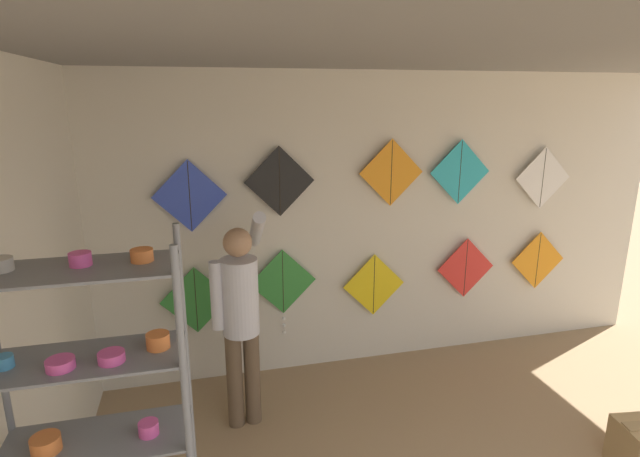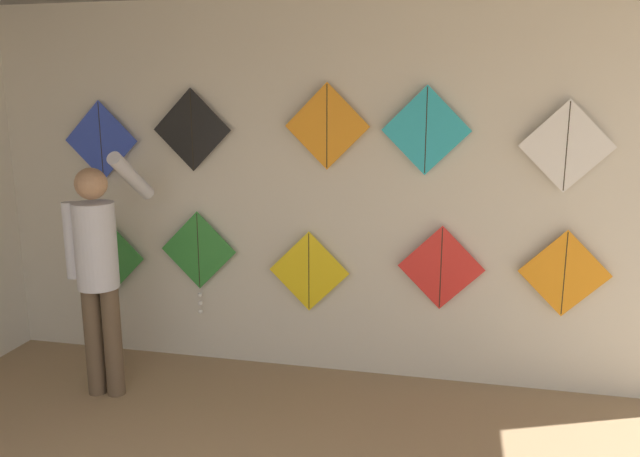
# 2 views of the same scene
# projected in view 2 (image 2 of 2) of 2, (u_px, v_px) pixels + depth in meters

# --- Properties ---
(back_panel) EXTENTS (5.97, 0.06, 2.80)m
(back_panel) POSITION_uv_depth(u_px,v_px,m) (317.00, 192.00, 4.66)
(back_panel) COLOR beige
(back_panel) RESTS_ON ground
(shopkeeper) EXTENTS (0.44, 0.62, 1.75)m
(shopkeeper) POSITION_uv_depth(u_px,v_px,m) (98.00, 262.00, 4.32)
(shopkeeper) COLOR brown
(shopkeeper) RESTS_ON ground
(kite_0) EXTENTS (0.62, 0.01, 0.62)m
(kite_0) POSITION_uv_depth(u_px,v_px,m) (109.00, 257.00, 5.07)
(kite_0) COLOR #338C38
(kite_1) EXTENTS (0.62, 0.04, 0.83)m
(kite_1) POSITION_uv_depth(u_px,v_px,m) (199.00, 255.00, 4.89)
(kite_1) COLOR #338C38
(kite_2) EXTENTS (0.62, 0.01, 0.62)m
(kite_2) POSITION_uv_depth(u_px,v_px,m) (309.00, 271.00, 4.71)
(kite_2) COLOR yellow
(kite_3) EXTENTS (0.62, 0.01, 0.62)m
(kite_3) POSITION_uv_depth(u_px,v_px,m) (441.00, 268.00, 4.49)
(kite_3) COLOR red
(kite_4) EXTENTS (0.62, 0.01, 0.62)m
(kite_4) POSITION_uv_depth(u_px,v_px,m) (564.00, 274.00, 4.31)
(kite_4) COLOR orange
(kite_5) EXTENTS (0.62, 0.01, 0.62)m
(kite_5) POSITION_uv_depth(u_px,v_px,m) (101.00, 141.00, 4.87)
(kite_5) COLOR blue
(kite_6) EXTENTS (0.62, 0.01, 0.62)m
(kite_6) POSITION_uv_depth(u_px,v_px,m) (192.00, 130.00, 4.68)
(kite_6) COLOR black
(kite_7) EXTENTS (0.62, 0.01, 0.62)m
(kite_7) POSITION_uv_depth(u_px,v_px,m) (327.00, 126.00, 4.45)
(kite_7) COLOR orange
(kite_8) EXTENTS (0.62, 0.01, 0.62)m
(kite_8) POSITION_uv_depth(u_px,v_px,m) (426.00, 130.00, 4.31)
(kite_8) COLOR #28B2C6
(kite_9) EXTENTS (0.62, 0.01, 0.62)m
(kite_9) POSITION_uv_depth(u_px,v_px,m) (567.00, 146.00, 4.13)
(kite_9) COLOR white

